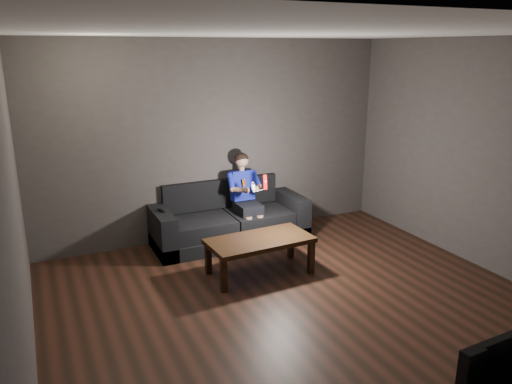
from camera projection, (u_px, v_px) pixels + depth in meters
name	position (u px, v px, depth m)	size (l,w,h in m)	color
floor	(307.00, 314.00, 5.00)	(5.00, 5.00, 0.00)	black
back_wall	(217.00, 141.00, 6.80)	(5.00, 0.04, 2.70)	#3D3635
left_wall	(15.00, 223.00, 3.62)	(0.04, 5.00, 2.70)	#3D3635
right_wall	(502.00, 160.00, 5.64)	(0.04, 5.00, 2.70)	#3D3635
ceiling	(317.00, 32.00, 4.25)	(5.00, 5.00, 0.02)	white
sofa	(228.00, 222.00, 6.86)	(2.09, 0.90, 0.81)	black
child	(245.00, 190.00, 6.79)	(0.46, 0.56, 1.13)	black
wii_remote_red	(265.00, 182.00, 6.38)	(0.06, 0.08, 0.19)	red
nunchuk_white	(253.00, 187.00, 6.33)	(0.06, 0.09, 0.14)	white
wii_remote_black	(161.00, 210.00, 6.32)	(0.06, 0.15, 0.03)	black
coffee_table	(260.00, 243.00, 5.80)	(1.24, 0.67, 0.44)	black
tv	(511.00, 366.00, 2.75)	(1.13, 0.15, 0.65)	black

